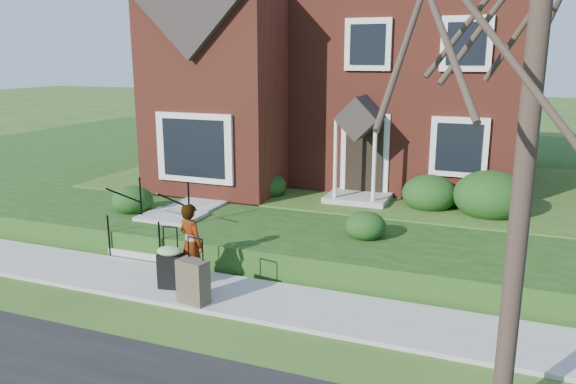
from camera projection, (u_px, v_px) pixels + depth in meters
The scene contains 10 objects.
ground at pixel (220, 295), 10.37m from camera, with size 120.00×120.00×0.00m, color #2D5119.
sidewalk at pixel (219, 293), 10.36m from camera, with size 60.00×1.60×0.08m, color #9E9B93.
terrace at pixel (481, 180), 18.73m from camera, with size 44.00×20.00×0.60m, color #193C10.
walkway at pixel (225, 192), 15.64m from camera, with size 1.20×6.00×0.06m, color #9E9B93.
main_house at pixel (353, 26), 17.90m from camera, with size 10.40×10.20×9.40m.
front_steps at pixel (161, 228), 12.82m from camera, with size 1.40×2.02×1.50m.
foundation_shrubs at pixel (350, 187), 14.14m from camera, with size 10.10×4.20×1.21m.
woman at pixel (191, 244), 10.53m from camera, with size 0.57×0.38×1.58m, color #999999.
suitcase_black at pixel (170, 265), 10.41m from camera, with size 0.56×0.49×1.18m.
suitcase_olive at pixel (193, 281), 9.80m from camera, with size 0.59×0.40×1.18m.
Camera 1 is at (4.72, -8.50, 4.29)m, focal length 35.00 mm.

